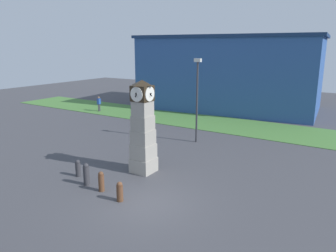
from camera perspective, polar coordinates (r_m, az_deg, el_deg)
The scene contains 10 objects.
ground_plane at distance 15.01m, azimuth -3.51°, elevation -13.36°, with size 87.01×87.01×0.00m, color #424247.
clock_tower at distance 17.80m, azimuth -4.39°, elevation -0.86°, with size 1.28×1.24×5.12m.
bollard_near_tower at distance 18.34m, azimuth -15.40°, elevation -7.06°, with size 0.28×0.28×0.93m.
bollard_mid_row at distance 17.11m, azimuth -14.05°, elevation -8.10°, with size 0.31×0.31×1.16m.
bollard_far_row at distance 16.28m, azimuth -11.55°, elevation -9.40°, with size 0.28×0.28×1.00m.
bollard_end_row at distance 15.17m, azimuth -8.40°, elevation -11.20°, with size 0.30×0.30×0.93m.
pedestrian_crossing_lot at distance 35.71m, azimuth -11.93°, elevation 3.93°, with size 0.32×0.44×1.61m.
street_lamp_far_side at distance 23.33m, azimuth 5.09°, elevation 5.47°, with size 0.50×0.24×6.00m.
warehouse_blue_far at distance 37.57m, azimuth 10.85°, elevation 9.16°, with size 19.96×12.59×7.94m.
grass_verge_far at distance 29.63m, azimuth 10.15°, elevation 0.25°, with size 52.20×5.93×0.04m, color #477A38.
Camera 1 is at (7.95, -10.73, 6.83)m, focal length 35.00 mm.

